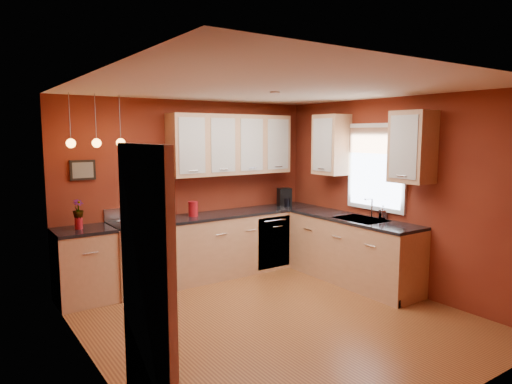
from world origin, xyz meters
TOP-DOWN VIEW (x-y plane):
  - floor at (0.00, 0.00)m, footprint 4.20×4.20m
  - ceiling at (0.00, 0.00)m, footprint 4.00×4.20m
  - wall_back at (0.00, 2.10)m, footprint 4.00×0.02m
  - wall_front at (0.00, -2.10)m, footprint 4.00×0.02m
  - wall_left at (-2.00, 0.00)m, footprint 0.02×4.20m
  - wall_right at (2.00, 0.00)m, footprint 0.02×4.20m
  - base_cabinets_back_left at (-1.65, 1.80)m, footprint 0.70×0.60m
  - base_cabinets_back_right at (0.73, 1.80)m, footprint 2.54×0.60m
  - base_cabinets_right at (1.70, 0.45)m, footprint 0.60×2.10m
  - counter_back_left at (-1.65, 1.80)m, footprint 0.70×0.62m
  - counter_back_right at (0.73, 1.80)m, footprint 2.54×0.62m
  - counter_right at (1.70, 0.45)m, footprint 0.62×2.10m
  - gas_range at (-0.92, 1.80)m, footprint 0.76×0.64m
  - dishwasher_front at (1.10, 1.51)m, footprint 0.60×0.02m
  - sink at (1.70, 0.30)m, footprint 0.50×0.70m
  - window at (1.97, 0.30)m, footprint 0.06×1.02m
  - door_left_wall at (-1.97, -1.20)m, footprint 0.12×0.82m
  - upper_cabinets_back at (0.60, 1.93)m, footprint 2.00×0.35m
  - upper_cabinets_right at (1.82, 0.32)m, footprint 0.35×1.95m
  - wall_picture at (-1.55, 2.08)m, footprint 0.32×0.03m
  - pendant_lights at (-1.45, 1.75)m, footprint 0.71×0.11m
  - red_canister at (-0.12, 1.81)m, footprint 0.14×0.14m
  - red_vase at (-1.69, 1.82)m, footprint 0.09×0.09m
  - flowers at (-1.69, 1.82)m, footprint 0.17×0.17m
  - coffee_maker at (1.53, 1.80)m, footprint 0.25×0.24m
  - soap_pump at (1.95, 0.13)m, footprint 0.12×0.12m
  - dish_towel at (-1.02, 1.47)m, footprint 0.21×0.01m

SIDE VIEW (x-z plane):
  - floor at x=0.00m, z-range 0.00..0.00m
  - base_cabinets_back_left at x=-1.65m, z-range 0.00..0.90m
  - base_cabinets_back_right at x=0.73m, z-range 0.00..0.90m
  - base_cabinets_right at x=1.70m, z-range 0.00..0.90m
  - dishwasher_front at x=1.10m, z-range 0.05..0.85m
  - gas_range at x=-0.92m, z-range -0.07..1.04m
  - dish_towel at x=-1.02m, z-range 0.37..0.67m
  - sink at x=1.70m, z-range 0.75..1.08m
  - counter_back_left at x=-1.65m, z-range 0.90..0.94m
  - counter_back_right at x=0.73m, z-range 0.90..0.94m
  - counter_right at x=1.70m, z-range 0.90..0.94m
  - red_vase at x=-1.69m, z-range 0.94..1.09m
  - door_left_wall at x=-1.97m, z-range 0.00..2.05m
  - soap_pump at x=1.95m, z-range 0.94..1.13m
  - red_canister at x=-0.12m, z-range 0.94..1.16m
  - coffee_maker at x=1.53m, z-range 0.93..1.22m
  - flowers at x=-1.69m, z-range 1.07..1.31m
  - wall_back at x=0.00m, z-range 0.00..2.60m
  - wall_front at x=0.00m, z-range 0.00..2.60m
  - wall_left at x=-2.00m, z-range 0.00..2.60m
  - wall_right at x=2.00m, z-range 0.00..2.60m
  - wall_picture at x=-1.55m, z-range 1.52..1.78m
  - window at x=1.97m, z-range 1.08..2.30m
  - upper_cabinets_back at x=0.60m, z-range 1.50..2.40m
  - upper_cabinets_right at x=1.82m, z-range 1.50..2.40m
  - pendant_lights at x=-1.45m, z-range 1.68..2.34m
  - ceiling at x=0.00m, z-range 2.59..2.61m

